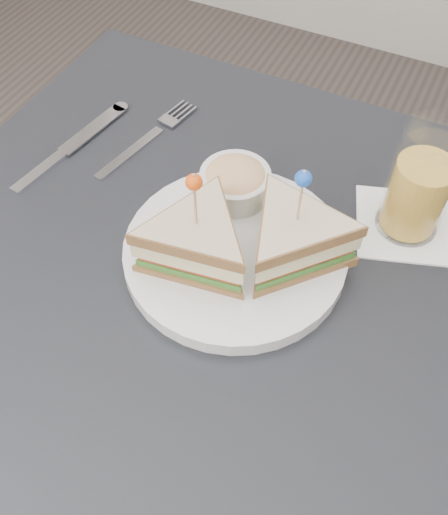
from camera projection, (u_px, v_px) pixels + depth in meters
The scene contains 6 objects.
ground_plane at pixel (218, 481), 1.25m from camera, with size 3.50×3.50×0.00m, color #3F3833.
table at pixel (213, 322), 0.71m from camera, with size 0.80×0.80×0.75m.
plate_meal at pixel (242, 236), 0.65m from camera, with size 0.34×0.34×0.15m.
cutlery_fork at pixel (151, 136), 0.81m from camera, with size 0.06×0.19×0.01m.
cutlery_knife at pixel (68, 149), 0.79m from camera, with size 0.05×0.22×0.01m.
drink_set at pixel (420, 187), 0.66m from camera, with size 0.15×0.15×0.15m.
Camera 1 is at (0.18, -0.33, 1.29)m, focal length 40.00 mm.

